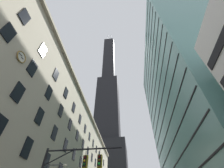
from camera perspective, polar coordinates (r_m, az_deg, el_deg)
The scene contains 3 objects.
station_building at distance 45.61m, azimuth -20.27°, elevation -26.32°, with size 15.29×74.96×27.62m.
dark_skyscraper at distance 122.52m, azimuth -1.73°, elevation -14.66°, with size 27.26×27.26×207.00m.
glass_office_midrise at distance 51.40m, azimuth 27.06°, elevation -5.72°, with size 17.10×45.73×59.29m.
Camera 1 is at (1.01, -8.01, 1.63)m, focal length 23.66 mm.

